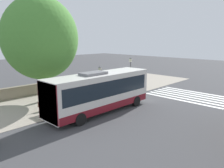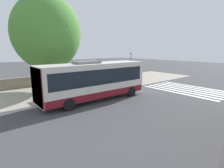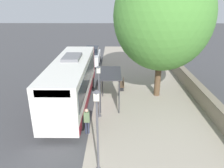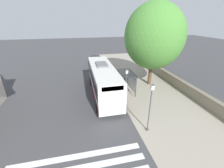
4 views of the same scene
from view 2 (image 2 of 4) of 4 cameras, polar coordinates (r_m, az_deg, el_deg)
ground_plane at (r=18.26m, az=-8.63°, el=-3.99°), size 120.00×120.00×0.00m
sidewalk_plaza at (r=22.15m, az=-14.59°, el=-1.50°), size 9.00×44.00×0.02m
crosswalk_stripes at (r=22.96m, az=23.20°, el=-1.62°), size 9.00×5.25×0.01m
stone_wall at (r=25.71m, az=-18.46°, el=1.50°), size 0.60×20.00×1.31m
bus at (r=16.45m, az=-5.76°, el=1.27°), size 2.72×10.49×3.74m
bus_shelter at (r=19.10m, az=-10.75°, el=3.32°), size 1.65×3.26×2.66m
pedestrian at (r=20.33m, az=1.48°, el=0.63°), size 0.34×0.23×1.72m
bench at (r=18.99m, az=-20.38°, el=-2.52°), size 0.40×1.52×0.88m
street_lamp_near at (r=19.39m, az=-4.29°, el=3.84°), size 0.28×0.28×3.80m
street_lamp_far at (r=22.94m, az=6.12°, el=5.73°), size 0.28×0.28×4.34m
shade_tree at (r=21.80m, az=-20.51°, el=15.31°), size 7.58×7.58×10.74m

